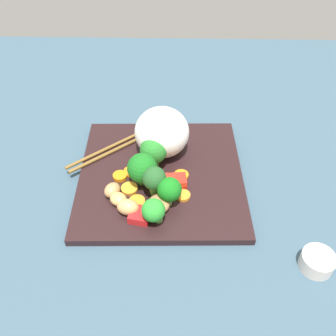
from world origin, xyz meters
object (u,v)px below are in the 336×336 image
at_px(carrot_slice_3, 183,196).
at_px(square_plate, 161,176).
at_px(chopstick_pair, 124,143).
at_px(sauce_cup, 317,262).
at_px(broccoli_floret_0, 169,190).
at_px(rice_mound, 163,132).

bearing_deg(carrot_slice_3, square_plate, -54.92).
xyz_separation_m(chopstick_pair, sauce_cup, (-0.29, 0.24, -0.00)).
relative_size(broccoli_floret_0, sauce_cup, 1.12).
distance_m(rice_mound, broccoli_floret_0, 0.13).
relative_size(square_plate, sauce_cup, 5.92).
height_order(chopstick_pair, sauce_cup, sauce_cup).
xyz_separation_m(square_plate, broccoli_floret_0, (-0.02, 0.07, 0.04)).
bearing_deg(broccoli_floret_0, carrot_slice_3, -146.94).
bearing_deg(square_plate, carrot_slice_3, 125.08).
bearing_deg(broccoli_floret_0, square_plate, -76.86).
xyz_separation_m(rice_mound, sauce_cup, (-0.22, 0.23, -0.04)).
distance_m(rice_mound, sauce_cup, 0.32).
height_order(square_plate, chopstick_pair, chopstick_pair).
relative_size(square_plate, chopstick_pair, 1.44).
distance_m(rice_mound, chopstick_pair, 0.09).
height_order(carrot_slice_3, sauce_cup, sauce_cup).
distance_m(square_plate, rice_mound, 0.08).
relative_size(carrot_slice_3, chopstick_pair, 0.12).
bearing_deg(sauce_cup, carrot_slice_3, -31.69).
height_order(carrot_slice_3, chopstick_pair, same).
xyz_separation_m(square_plate, sauce_cup, (-0.22, 0.17, 0.01)).
bearing_deg(square_plate, rice_mound, -91.73).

